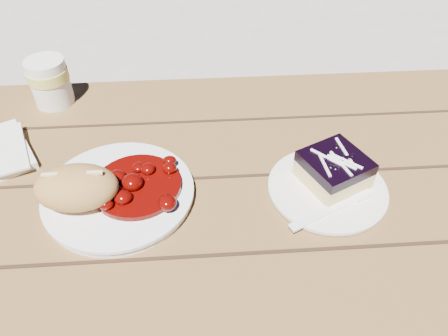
{
  "coord_description": "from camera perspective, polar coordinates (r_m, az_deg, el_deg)",
  "views": [
    {
      "loc": [
        -0.22,
        -0.45,
        1.27
      ],
      "look_at": [
        -0.19,
        0.04,
        0.81
      ],
      "focal_mm": 35.0,
      "sensor_mm": 36.0,
      "label": 1
    }
  ],
  "objects": [
    {
      "name": "picnic_table",
      "position": [
        0.85,
        13.44,
        -12.22
      ],
      "size": [
        2.0,
        1.55,
        0.75
      ],
      "color": "brown",
      "rests_on": "ground"
    },
    {
      "name": "main_plate",
      "position": [
        0.72,
        -13.54,
        -3.4
      ],
      "size": [
        0.24,
        0.24,
        0.02
      ],
      "primitive_type": "cylinder",
      "color": "white",
      "rests_on": "picnic_table"
    },
    {
      "name": "goulash_stew",
      "position": [
        0.7,
        -11.47,
        -1.38
      ],
      "size": [
        0.14,
        0.14,
        0.04
      ],
      "primitive_type": null,
      "color": "#540503",
      "rests_on": "main_plate"
    },
    {
      "name": "bread_roll",
      "position": [
        0.7,
        -18.71,
        -2.43
      ],
      "size": [
        0.13,
        0.08,
        0.07
      ],
      "primitive_type": "ellipsoid",
      "rotation": [
        0.0,
        0.0,
        -0.0
      ],
      "color": "#AD7E42",
      "rests_on": "main_plate"
    },
    {
      "name": "dessert_plate",
      "position": [
        0.74,
        13.31,
        -2.74
      ],
      "size": [
        0.19,
        0.19,
        0.01
      ],
      "primitive_type": "cylinder",
      "color": "white",
      "rests_on": "picnic_table"
    },
    {
      "name": "blueberry_cake",
      "position": [
        0.73,
        14.17,
        -0.15
      ],
      "size": [
        0.12,
        0.12,
        0.05
      ],
      "rotation": [
        0.0,
        0.0,
        0.45
      ],
      "color": "#EFD482",
      "rests_on": "dessert_plate"
    },
    {
      "name": "fork_dessert",
      "position": [
        0.69,
        12.88,
        -5.66
      ],
      "size": [
        0.15,
        0.09,
        0.0
      ],
      "primitive_type": null,
      "rotation": [
        0.0,
        0.0,
        -1.11
      ],
      "color": "white",
      "rests_on": "dessert_plate"
    },
    {
      "name": "second_cup",
      "position": [
        0.96,
        -21.78,
        10.4
      ],
      "size": [
        0.08,
        0.08,
        0.1
      ],
      "primitive_type": "cylinder",
      "color": "white",
      "rests_on": "picnic_table"
    }
  ]
}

